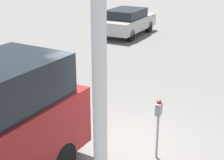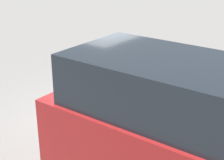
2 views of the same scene
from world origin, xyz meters
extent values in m
plane|color=slate|center=(0.00, 0.00, 0.00)|extent=(80.00, 80.00, 0.00)
cylinder|color=#9E9EA3|center=(0.02, 0.69, 0.51)|extent=(0.05, 0.05, 1.01)
cube|color=gray|center=(0.02, 0.69, 1.14)|extent=(0.22, 0.14, 0.26)
sphere|color=maroon|center=(0.02, 0.69, 1.29)|extent=(0.11, 0.11, 0.11)
cylinder|color=silver|center=(3.16, 1.42, 3.22)|extent=(0.16, 0.16, 5.35)
cylinder|color=black|center=(1.57, -0.64, 0.34)|extent=(0.70, 0.25, 0.69)
cylinder|color=black|center=(1.64, -2.24, 0.34)|extent=(0.70, 0.25, 0.69)
cube|color=#B7B2A8|center=(-9.86, -5.84, 0.63)|extent=(4.05, 2.06, 0.64)
cube|color=black|center=(-9.66, -5.82, 1.18)|extent=(2.29, 1.76, 0.46)
cube|color=orange|center=(-11.70, -6.57, 0.46)|extent=(0.09, 0.13, 0.20)
cylinder|color=black|center=(-11.00, -6.70, 0.31)|extent=(0.63, 0.26, 0.61)
cylinder|color=black|center=(-11.13, -5.21, 0.31)|extent=(0.63, 0.26, 0.61)
cylinder|color=black|center=(-8.58, -6.48, 0.31)|extent=(0.63, 0.26, 0.61)
cylinder|color=black|center=(-8.72, -4.98, 0.31)|extent=(0.63, 0.26, 0.61)
camera|label=1|loc=(5.90, 3.35, 4.14)|focal=55.00mm
camera|label=2|loc=(4.78, -5.40, 3.86)|focal=55.00mm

